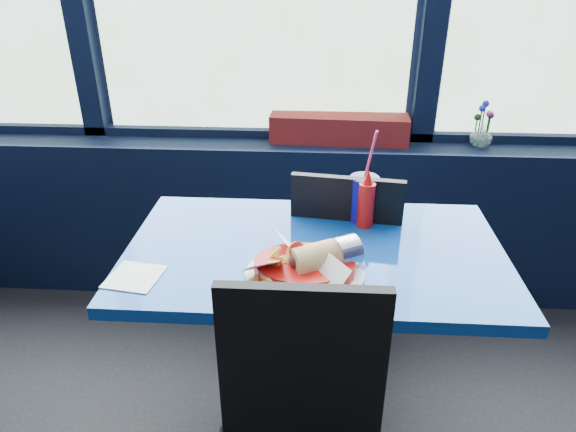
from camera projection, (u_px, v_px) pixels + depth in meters
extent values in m
cube|color=black|center=(257.00, 217.00, 2.59)|extent=(5.00, 0.26, 0.80)
cube|color=black|center=(256.00, 134.00, 2.47)|extent=(4.80, 0.08, 0.06)
cylinder|color=black|center=(310.00, 412.00, 1.97)|extent=(0.44, 0.44, 0.03)
cylinder|color=black|center=(312.00, 347.00, 1.82)|extent=(0.12, 0.12, 0.68)
cube|color=navy|center=(315.00, 253.00, 1.65)|extent=(1.20, 0.70, 0.04)
cube|color=black|center=(302.00, 367.00, 1.23)|extent=(0.40, 0.03, 0.46)
cube|color=black|center=(334.00, 263.00, 2.13)|extent=(0.46, 0.46, 0.04)
cube|color=black|center=(345.00, 235.00, 1.84)|extent=(0.39, 0.08, 0.45)
cylinder|color=black|center=(374.00, 289.00, 2.36)|extent=(0.02, 0.02, 0.42)
cylinder|color=black|center=(371.00, 340.00, 2.05)|extent=(0.02, 0.02, 0.42)
cylinder|color=black|center=(299.00, 281.00, 2.42)|extent=(0.02, 0.02, 0.42)
cylinder|color=black|center=(284.00, 329.00, 2.11)|extent=(0.02, 0.02, 0.42)
cube|color=maroon|center=(339.00, 128.00, 2.38)|extent=(0.64, 0.19, 0.13)
imported|color=silver|center=(481.00, 136.00, 2.32)|extent=(0.12, 0.13, 0.10)
cylinder|color=#1E5919|center=(479.00, 129.00, 2.31)|extent=(0.01, 0.01, 0.16)
sphere|color=#2132C0|center=(482.00, 108.00, 2.26)|extent=(0.03, 0.03, 0.03)
cylinder|color=#1E5919|center=(486.00, 133.00, 2.30)|extent=(0.01, 0.01, 0.14)
sphere|color=#D93F8B|center=(490.00, 114.00, 2.26)|extent=(0.03, 0.03, 0.03)
cylinder|color=#1E5919|center=(482.00, 127.00, 2.32)|extent=(0.01, 0.01, 0.18)
sphere|color=#2132C0|center=(486.00, 104.00, 2.27)|extent=(0.03, 0.03, 0.03)
cylinder|color=#1E5919|center=(475.00, 133.00, 2.33)|extent=(0.01, 0.01, 0.12)
sphere|color=#1E5919|center=(478.00, 117.00, 2.29)|extent=(0.03, 0.03, 0.03)
cylinder|color=#1E5919|center=(487.00, 133.00, 2.32)|extent=(0.01, 0.01, 0.13)
sphere|color=#1E5919|center=(491.00, 115.00, 2.28)|extent=(0.03, 0.03, 0.03)
cylinder|color=#B60F0C|center=(304.00, 270.00, 1.47)|extent=(0.31, 0.31, 0.06)
cylinder|color=white|center=(304.00, 273.00, 1.48)|extent=(0.30, 0.30, 0.00)
cylinder|color=white|center=(346.00, 252.00, 1.49)|extent=(0.11, 0.12, 0.10)
sphere|color=#562D1D|center=(300.00, 260.00, 1.44)|extent=(0.07, 0.07, 0.07)
cylinder|color=red|center=(297.00, 251.00, 1.44)|extent=(0.07, 0.07, 0.01)
cylinder|color=#B60F0C|center=(366.00, 205.00, 1.74)|extent=(0.06, 0.06, 0.16)
cone|color=#B60F0C|center=(368.00, 177.00, 1.69)|extent=(0.04, 0.04, 0.05)
cylinder|color=#100C87|center=(363.00, 198.00, 1.78)|extent=(0.10, 0.10, 0.16)
cylinder|color=black|center=(365.00, 178.00, 1.75)|extent=(0.09, 0.09, 0.01)
cylinder|color=#FF3565|center=(370.00, 159.00, 1.71)|extent=(0.04, 0.08, 0.22)
cube|color=white|center=(135.00, 277.00, 1.49)|extent=(0.16, 0.16, 0.00)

